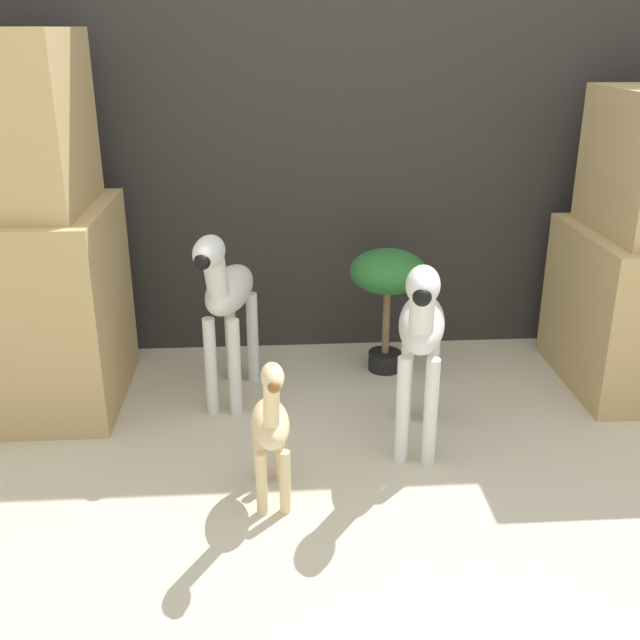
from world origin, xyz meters
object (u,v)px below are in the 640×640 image
at_px(zebra_right, 421,331).
at_px(potted_palm_front, 388,280).
at_px(giraffe_figurine, 271,425).
at_px(zebra_left, 227,296).

distance_m(zebra_right, potted_palm_front, 0.65).
bearing_deg(giraffe_figurine, potted_palm_front, 62.25).
relative_size(zebra_left, giraffe_figurine, 1.34).
distance_m(zebra_left, giraffe_figurine, 0.73).
xyz_separation_m(zebra_right, giraffe_figurine, (-0.51, -0.29, -0.17)).
bearing_deg(zebra_right, giraffe_figurine, -149.97).
distance_m(zebra_right, giraffe_figurine, 0.61).
bearing_deg(potted_palm_front, zebra_right, -88.73).
height_order(zebra_left, giraffe_figurine, zebra_left).
bearing_deg(zebra_right, zebra_left, 149.43).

